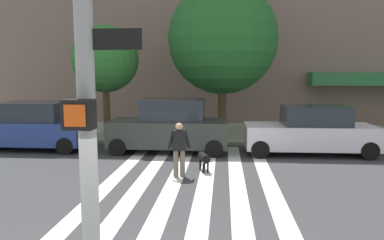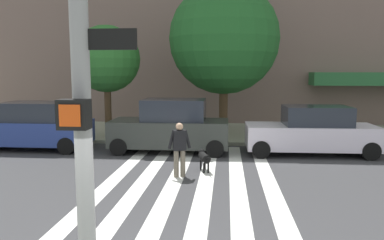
# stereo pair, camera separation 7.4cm
# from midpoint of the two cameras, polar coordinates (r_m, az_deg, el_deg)

# --- Properties ---
(ground_plane) EXTENTS (160.00, 160.00, 0.00)m
(ground_plane) POSITION_cam_midpoint_polar(r_m,az_deg,el_deg) (10.43, -2.61, -10.17)
(ground_plane) COLOR #353538
(sidewalk_far) EXTENTS (80.00, 6.00, 0.15)m
(sidewalk_far) POSITION_cam_midpoint_polar(r_m,az_deg,el_deg) (19.07, 1.07, -1.87)
(sidewalk_far) COLOR gray
(sidewalk_far) RESTS_ON ground_plane
(crosswalk_stripes) EXTENTS (4.95, 11.24, 0.01)m
(crosswalk_stripes) POSITION_cam_midpoint_polar(r_m,az_deg,el_deg) (10.38, -0.36, -10.22)
(crosswalk_stripes) COLOR silver
(crosswalk_stripes) RESTS_ON ground_plane
(traffic_light_pole) EXTENTS (0.74, 0.46, 5.80)m
(traffic_light_pole) POSITION_cam_midpoint_polar(r_m,az_deg,el_deg) (3.77, -16.44, 12.82)
(traffic_light_pole) COLOR gray
(traffic_light_pole) RESTS_ON sidewalk_near
(parked_car_near_curb) EXTENTS (4.61, 1.97, 1.92)m
(parked_car_near_curb) POSITION_cam_midpoint_polar(r_m,az_deg,el_deg) (16.52, -22.96, -0.93)
(parked_car_near_curb) COLOR navy
(parked_car_near_curb) RESTS_ON ground_plane
(parked_car_behind_first) EXTENTS (4.58, 1.97, 2.08)m
(parked_car_behind_first) POSITION_cam_midpoint_polar(r_m,az_deg,el_deg) (14.71, -3.09, -1.07)
(parked_car_behind_first) COLOR #313531
(parked_car_behind_first) RESTS_ON ground_plane
(parked_car_third_in_line) EXTENTS (4.87, 1.98, 1.85)m
(parked_car_third_in_line) POSITION_cam_midpoint_polar(r_m,az_deg,el_deg) (14.93, 17.91, -1.68)
(parked_car_third_in_line) COLOR silver
(parked_car_third_in_line) RESTS_ON ground_plane
(street_tree_nearest) EXTENTS (3.00, 3.00, 5.06)m
(street_tree_nearest) POSITION_cam_midpoint_polar(r_m,az_deg,el_deg) (17.44, -12.75, 9.00)
(street_tree_nearest) COLOR #4C3823
(street_tree_nearest) RESTS_ON sidewalk_far
(street_tree_middle) EXTENTS (5.08, 5.08, 7.02)m
(street_tree_middle) POSITION_cam_midpoint_polar(r_m,az_deg,el_deg) (17.63, 5.03, 12.17)
(street_tree_middle) COLOR #4C3823
(street_tree_middle) RESTS_ON sidewalk_far
(pedestrian_dog_walker) EXTENTS (0.70, 0.34, 1.64)m
(pedestrian_dog_walker) POSITION_cam_midpoint_polar(r_m,az_deg,el_deg) (11.17, -1.73, -4.07)
(pedestrian_dog_walker) COLOR #6B6051
(pedestrian_dog_walker) RESTS_ON ground_plane
(dog_on_leash) EXTENTS (0.45, 1.00, 0.65)m
(dog_on_leash) POSITION_cam_midpoint_polar(r_m,az_deg,el_deg) (11.93, 2.03, -5.70)
(dog_on_leash) COLOR black
(dog_on_leash) RESTS_ON ground_plane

